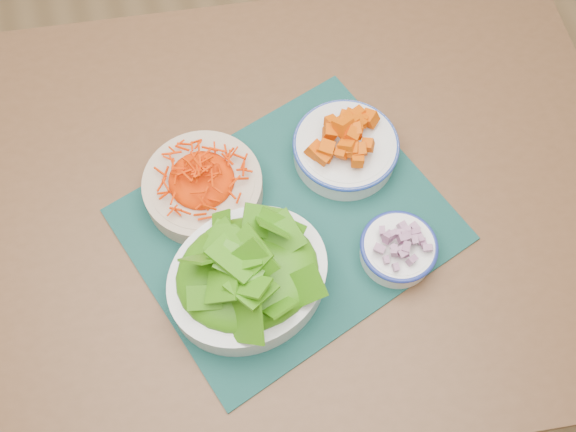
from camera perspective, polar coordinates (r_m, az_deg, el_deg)
The scene contains 7 objects.
ground at distance 1.85m, azimuth -3.73°, elevation -3.82°, with size 4.00×4.00×0.00m, color #AA8352.
table at distance 1.16m, azimuth -3.17°, elevation -0.50°, with size 1.42×1.05×0.75m.
placemat at distance 1.06m, azimuth 0.00°, elevation -0.74°, with size 0.49×0.40×0.00m, color #0B2C29.
carrot_bowl at distance 1.06m, azimuth -7.63°, elevation 2.90°, with size 0.23×0.23×0.08m.
squash_bowl at distance 1.09m, azimuth 5.19°, elevation 6.44°, with size 0.20×0.20×0.09m.
lettuce_bowl at distance 0.97m, azimuth -3.62°, elevation -5.10°, with size 0.31×0.28×0.12m.
onion_bowl at distance 1.02m, azimuth 9.79°, elevation -2.81°, with size 0.15×0.15×0.06m.
Camera 1 is at (-0.09, -0.68, 1.71)m, focal length 40.00 mm.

